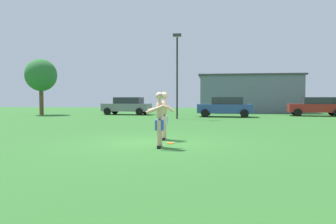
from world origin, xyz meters
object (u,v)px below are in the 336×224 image
object	(u,v)px
frisbee	(170,143)
car_blue_near_post	(226,107)
player_with_cap	(159,117)
tree_right_field	(41,75)
lamp_post	(177,67)
car_gray_far_end	(127,106)
car_red_mid_lot	(316,106)
player_in_gray	(164,115)

from	to	relation	value
frisbee	car_blue_near_post	world-z (taller)	car_blue_near_post
player_with_cap	car_blue_near_post	world-z (taller)	player_with_cap
tree_right_field	lamp_post	bearing A→B (deg)	-17.25
frisbee	tree_right_field	size ratio (longest dim) A/B	0.05
car_gray_far_end	car_blue_near_post	bearing A→B (deg)	-14.79
frisbee	car_red_mid_lot	bearing A→B (deg)	60.68
car_blue_near_post	player_in_gray	bearing A→B (deg)	-100.81
player_with_cap	car_red_mid_lot	world-z (taller)	player_with_cap
car_red_mid_lot	car_gray_far_end	distance (m)	16.35
player_in_gray	car_gray_far_end	bearing A→B (deg)	109.38
player_in_gray	tree_right_field	bearing A→B (deg)	130.95
player_in_gray	car_blue_near_post	world-z (taller)	player_in_gray
tree_right_field	car_gray_far_end	bearing A→B (deg)	9.51
player_with_cap	tree_right_field	world-z (taller)	tree_right_field
player_in_gray	frisbee	world-z (taller)	player_in_gray
car_red_mid_lot	tree_right_field	bearing A→B (deg)	-176.92
frisbee	player_in_gray	bearing A→B (deg)	109.52
car_gray_far_end	lamp_post	size ratio (longest dim) A/B	0.72
car_blue_near_post	lamp_post	bearing A→B (deg)	-140.80
frisbee	car_blue_near_post	size ratio (longest dim) A/B	0.06
player_in_gray	frisbee	size ratio (longest dim) A/B	6.78
player_with_cap	car_red_mid_lot	bearing A→B (deg)	61.29
car_blue_near_post	player_with_cap	bearing A→B (deg)	-99.22
frisbee	car_red_mid_lot	size ratio (longest dim) A/B	0.06
car_red_mid_lot	lamp_post	size ratio (longest dim) A/B	0.73
frisbee	lamp_post	world-z (taller)	lamp_post
frisbee	lamp_post	distance (m)	13.23
car_blue_near_post	car_red_mid_lot	size ratio (longest dim) A/B	0.99
frisbee	tree_right_field	xyz separation A→B (m)	(-13.92, 16.61, 3.54)
frisbee	tree_right_field	bearing A→B (deg)	129.95
car_gray_far_end	lamp_post	world-z (taller)	lamp_post
frisbee	car_red_mid_lot	xyz separation A→B (m)	(10.05, 17.90, 0.81)
car_blue_near_post	tree_right_field	world-z (taller)	tree_right_field
car_blue_near_post	car_red_mid_lot	xyz separation A→B (m)	(7.61, 2.32, 0.00)
tree_right_field	player_with_cap	bearing A→B (deg)	-51.92
frisbee	tree_right_field	distance (m)	21.96
player_in_gray	tree_right_field	size ratio (longest dim) A/B	0.34
lamp_post	tree_right_field	bearing A→B (deg)	162.75
lamp_post	car_red_mid_lot	bearing A→B (deg)	25.11
car_blue_near_post	tree_right_field	distance (m)	16.62
car_blue_near_post	car_gray_far_end	bearing A→B (deg)	165.21
lamp_post	car_gray_far_end	bearing A→B (deg)	134.47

